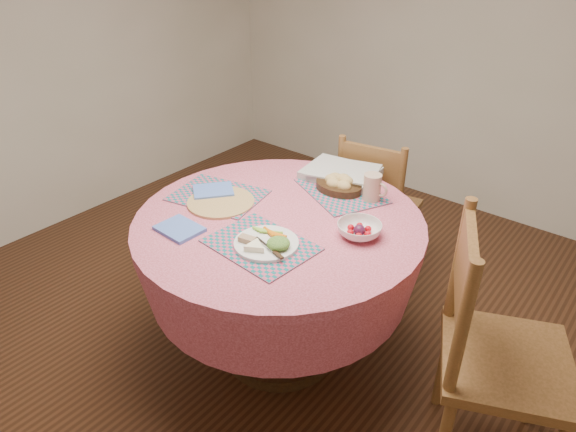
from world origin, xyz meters
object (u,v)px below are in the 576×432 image
at_px(dining_table, 279,256).
at_px(latte_mug, 373,187).
at_px(chair_back, 375,205).
at_px(bread_bowl, 339,183).
at_px(chair_right, 492,349).
at_px(fruit_bowl, 359,230).
at_px(wicker_trivet, 221,202).
at_px(dinner_plate, 267,243).

height_order(dining_table, latte_mug, latte_mug).
distance_m(chair_back, bread_bowl, 0.56).
bearing_deg(latte_mug, chair_right, -24.64).
bearing_deg(fruit_bowl, latte_mug, 111.79).
relative_size(dining_table, chair_right, 1.22).
relative_size(dining_table, wicker_trivet, 4.13).
relative_size(dinner_plate, fruit_bowl, 1.08).
xyz_separation_m(dinner_plate, bread_bowl, (-0.06, 0.58, 0.02)).
height_order(dinner_plate, bread_bowl, bread_bowl).
bearing_deg(dinner_plate, chair_back, 95.56).
xyz_separation_m(chair_back, wicker_trivet, (-0.29, -0.89, 0.29)).
distance_m(chair_right, bread_bowl, 0.97).
bearing_deg(wicker_trivet, bread_bowl, 52.07).
bearing_deg(chair_right, dining_table, 69.62).
relative_size(chair_right, chair_back, 1.15).
distance_m(dining_table, wicker_trivet, 0.36).
bearing_deg(latte_mug, chair_back, 115.92).
relative_size(chair_right, bread_bowl, 4.41).
height_order(bread_bowl, latte_mug, latte_mug).
distance_m(dining_table, chair_back, 0.83).
distance_m(wicker_trivet, bread_bowl, 0.55).
bearing_deg(dinner_plate, wicker_trivet, 160.46).
xyz_separation_m(wicker_trivet, dinner_plate, (0.40, -0.14, 0.02)).
relative_size(dinner_plate, bread_bowl, 1.10).
xyz_separation_m(dining_table, latte_mug, (0.22, 0.39, 0.26)).
distance_m(dining_table, fruit_bowl, 0.42).
bearing_deg(wicker_trivet, chair_right, 5.67).
bearing_deg(dining_table, dinner_plate, -61.87).
distance_m(latte_mug, fruit_bowl, 0.32).
relative_size(bread_bowl, fruit_bowl, 0.98).
bearing_deg(wicker_trivet, latte_mug, 41.32).
bearing_deg(latte_mug, fruit_bowl, -68.21).
bearing_deg(dining_table, chair_back, 89.51).
distance_m(chair_back, dinner_plate, 1.08).
bearing_deg(dining_table, wicker_trivet, -168.10).
bearing_deg(wicker_trivet, dinner_plate, -19.54).
bearing_deg(fruit_bowl, dinner_plate, -127.81).
distance_m(bread_bowl, latte_mug, 0.17).
bearing_deg(chair_right, dinner_plate, 83.46).
xyz_separation_m(chair_back, latte_mug, (0.21, -0.44, 0.36)).
bearing_deg(dining_table, chair_right, 3.72).
relative_size(wicker_trivet, latte_mug, 2.47).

